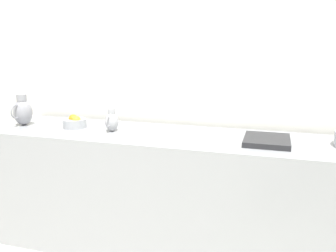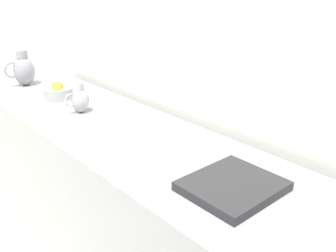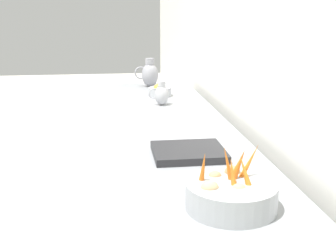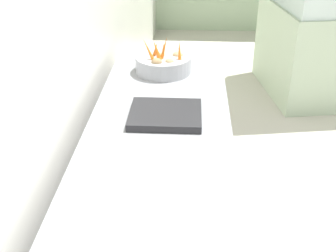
# 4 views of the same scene
# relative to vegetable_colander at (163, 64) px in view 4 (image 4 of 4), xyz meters

# --- Properties ---
(vegetable_colander) EXTENTS (0.32, 0.32, 0.23)m
(vegetable_colander) POSITION_rel_vegetable_colander_xyz_m (0.00, 0.00, 0.00)
(vegetable_colander) COLOR #9EA0A5
(vegetable_colander) RESTS_ON prep_counter
(counter_sink_basin) EXTENTS (0.34, 0.30, 0.04)m
(counter_sink_basin) POSITION_rel_vegetable_colander_xyz_m (0.05, -0.58, -0.04)
(counter_sink_basin) COLOR #232326
(counter_sink_basin) RESTS_ON prep_counter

